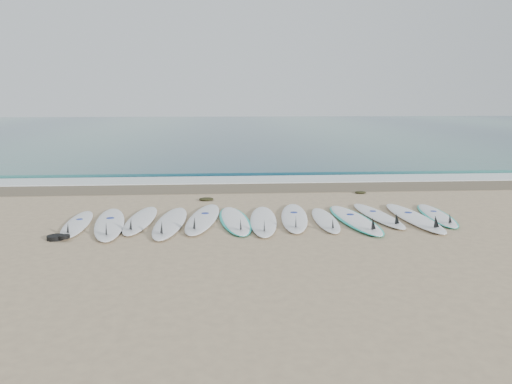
{
  "coord_description": "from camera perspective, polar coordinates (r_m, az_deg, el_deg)",
  "views": [
    {
      "loc": [
        -0.91,
        -10.6,
        2.68
      ],
      "look_at": [
        -0.07,
        1.36,
        0.4
      ],
      "focal_mm": 35.0,
      "sensor_mm": 36.0,
      "label": 1
    }
  ],
  "objects": [
    {
      "name": "seaweed_far",
      "position": [
        14.42,
        11.85,
        -0.04
      ],
      "size": [
        0.33,
        0.25,
        0.06
      ],
      "primitive_type": "ellipsoid",
      "color": "black",
      "rests_on": "ground"
    },
    {
      "name": "seaweed_near",
      "position": [
        13.23,
        -5.69,
        -0.8
      ],
      "size": [
        0.39,
        0.3,
        0.08
      ],
      "primitive_type": "ellipsoid",
      "color": "black",
      "rests_on": "ground"
    },
    {
      "name": "surfboard_6",
      "position": [
        10.76,
        0.85,
        -3.31
      ],
      "size": [
        0.75,
        2.79,
        0.35
      ],
      "rotation": [
        0.0,
        0.0,
        -0.07
      ],
      "color": "white",
      "rests_on": "ground"
    },
    {
      "name": "surfboard_10",
      "position": [
        11.59,
        13.86,
        -2.63
      ],
      "size": [
        0.82,
        2.6,
        0.33
      ],
      "rotation": [
        0.0,
        0.0,
        0.12
      ],
      "color": "white",
      "rests_on": "ground"
    },
    {
      "name": "surfboard_5",
      "position": [
        10.86,
        -2.42,
        -3.25
      ],
      "size": [
        0.88,
        2.69,
        0.34
      ],
      "rotation": [
        0.0,
        0.0,
        0.09
      ],
      "color": "white",
      "rests_on": "ground"
    },
    {
      "name": "surfboard_7",
      "position": [
        11.09,
        4.41,
        -2.91
      ],
      "size": [
        0.9,
        2.84,
        0.36
      ],
      "rotation": [
        0.0,
        0.0,
        -0.12
      ],
      "color": "white",
      "rests_on": "ground"
    },
    {
      "name": "surfboard_8",
      "position": [
        10.98,
        7.97,
        -3.19
      ],
      "size": [
        0.55,
        2.33,
        0.3
      ],
      "rotation": [
        0.0,
        0.0,
        -0.03
      ],
      "color": "white",
      "rests_on": "ground"
    },
    {
      "name": "wave_crest",
      "position": [
        17.82,
        -1.05,
        2.28
      ],
      "size": [
        120.0,
        1.0,
        0.1
      ],
      "primitive_type": "cube",
      "color": "#22545B",
      "rests_on": "ground"
    },
    {
      "name": "surfboard_4",
      "position": [
        11.01,
        -6.13,
        -3.03
      ],
      "size": [
        0.97,
        2.96,
        0.37
      ],
      "rotation": [
        0.0,
        0.0,
        -0.13
      ],
      "color": "white",
      "rests_on": "ground"
    },
    {
      "name": "surfboard_9",
      "position": [
        11.12,
        11.27,
        -3.11
      ],
      "size": [
        0.94,
        2.86,
        0.36
      ],
      "rotation": [
        0.0,
        0.0,
        0.09
      ],
      "color": "white",
      "rests_on": "ground"
    },
    {
      "name": "surfboard_11",
      "position": [
        11.58,
        17.71,
        -2.81
      ],
      "size": [
        0.73,
        2.9,
        0.37
      ],
      "rotation": [
        0.0,
        0.0,
        0.05
      ],
      "color": "white",
      "rests_on": "ground"
    },
    {
      "name": "surfboard_12",
      "position": [
        12.05,
        19.99,
        -2.52
      ],
      "size": [
        0.82,
        2.42,
        0.3
      ],
      "rotation": [
        0.0,
        0.0,
        -0.11
      ],
      "color": "white",
      "rests_on": "ground"
    },
    {
      "name": "foam_band",
      "position": [
        16.34,
        -0.78,
        1.4
      ],
      "size": [
        120.0,
        1.4,
        0.04
      ],
      "primitive_type": "cube",
      "color": "silver",
      "rests_on": "ground"
    },
    {
      "name": "surfboard_1",
      "position": [
        10.96,
        -16.4,
        -3.49
      ],
      "size": [
        1.05,
        2.97,
        0.37
      ],
      "rotation": [
        0.0,
        0.0,
        0.16
      ],
      "color": "white",
      "rests_on": "ground"
    },
    {
      "name": "wet_sand_band",
      "position": [
        14.97,
        -0.47,
        0.48
      ],
      "size": [
        120.0,
        1.8,
        0.01
      ],
      "primitive_type": "cube",
      "color": "brown",
      "rests_on": "ground"
    },
    {
      "name": "surfboard_3",
      "position": [
        10.76,
        -9.82,
        -3.47
      ],
      "size": [
        0.77,
        2.89,
        0.37
      ],
      "rotation": [
        0.0,
        0.0,
        -0.06
      ],
      "color": "silver",
      "rests_on": "ground"
    },
    {
      "name": "ocean",
      "position": [
        43.19,
        -2.84,
        7.22
      ],
      "size": [
        120.0,
        55.0,
        0.03
      ],
      "primitive_type": "cube",
      "color": "#22545B",
      "rests_on": "ground"
    },
    {
      "name": "surfboard_0",
      "position": [
        11.19,
        -19.8,
        -3.45
      ],
      "size": [
        0.68,
        2.43,
        0.31
      ],
      "rotation": [
        0.0,
        0.0,
        0.08
      ],
      "color": "silver",
      "rests_on": "ground"
    },
    {
      "name": "surfboard_2",
      "position": [
        11.13,
        -13.1,
        -3.14
      ],
      "size": [
        0.66,
        2.65,
        0.34
      ],
      "rotation": [
        0.0,
        0.0,
        -0.04
      ],
      "color": "silver",
      "rests_on": "ground"
    },
    {
      "name": "ground",
      "position": [
        10.97,
        0.86,
        -3.37
      ],
      "size": [
        120.0,
        120.0,
        0.0
      ],
      "primitive_type": "plane",
      "color": "tan"
    },
    {
      "name": "leash_coil",
      "position": [
        10.28,
        -21.73,
        -4.84
      ],
      "size": [
        0.46,
        0.36,
        0.11
      ],
      "color": "black",
      "rests_on": "ground"
    }
  ]
}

